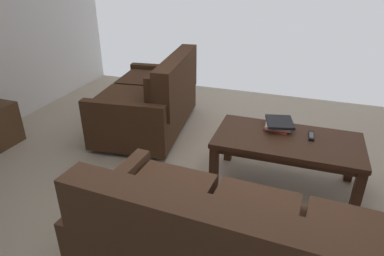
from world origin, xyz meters
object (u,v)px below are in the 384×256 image
Objects in this scene: coffee_table at (287,146)px; tv_remote at (311,136)px; sofa_main at (241,256)px; loveseat_near at (152,100)px; book_stack at (279,124)px.

coffee_table is 7.48× the size of tv_remote.
sofa_main is 2.41m from loveseat_near.
sofa_main is 1.40m from tv_remote.
loveseat_near reaches higher than coffee_table.
book_stack is (-0.03, -1.45, 0.14)m from sofa_main.
sofa_main is 11.66× the size of tv_remote.
book_stack is at bearing 161.69° from loveseat_near.
book_stack is at bearing -60.12° from coffee_table.
tv_remote reaches higher than coffee_table.
tv_remote is at bearing -102.77° from sofa_main.
tv_remote is at bearing 161.95° from loveseat_near.
sofa_main reaches higher than loveseat_near.
tv_remote is (-0.31, -1.37, 0.11)m from sofa_main.
sofa_main reaches higher than coffee_table.
tv_remote is (-0.18, -0.09, 0.08)m from coffee_table.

